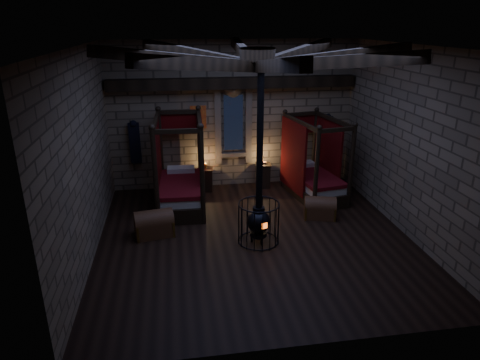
{
  "coord_description": "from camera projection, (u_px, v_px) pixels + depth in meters",
  "views": [
    {
      "loc": [
        -1.68,
        -8.52,
        4.67
      ],
      "look_at": [
        -0.25,
        0.6,
        1.21
      ],
      "focal_mm": 32.0,
      "sensor_mm": 36.0,
      "label": 1
    }
  ],
  "objects": [
    {
      "name": "bed_right",
      "position": [
        313.0,
        177.0,
        11.99
      ],
      "size": [
        1.44,
        2.26,
        2.21
      ],
      "rotation": [
        0.0,
        0.0,
        0.17
      ],
      "color": "black",
      "rests_on": "ground"
    },
    {
      "name": "trunk_right",
      "position": [
        320.0,
        208.0,
        10.72
      ],
      "size": [
        0.86,
        0.66,
        0.56
      ],
      "rotation": [
        0.0,
        0.0,
        -0.25
      ],
      "color": "brown",
      "rests_on": "ground"
    },
    {
      "name": "trunk_left",
      "position": [
        154.0,
        224.0,
        9.81
      ],
      "size": [
        0.94,
        0.69,
        0.63
      ],
      "rotation": [
        0.0,
        0.0,
        0.18
      ],
      "color": "brown",
      "rests_on": "ground"
    },
    {
      "name": "nightstand_left",
      "position": [
        206.0,
        179.0,
        12.4
      ],
      "size": [
        0.47,
        0.45,
        0.83
      ],
      "rotation": [
        0.0,
        0.0,
        -0.12
      ],
      "color": "black",
      "rests_on": "ground"
    },
    {
      "name": "stove",
      "position": [
        259.0,
        218.0,
        9.39
      ],
      "size": [
        0.92,
        0.92,
        4.05
      ],
      "rotation": [
        0.0,
        0.0,
        0.36
      ],
      "color": "black",
      "rests_on": "ground"
    },
    {
      "name": "bed_left",
      "position": [
        181.0,
        185.0,
        11.31
      ],
      "size": [
        1.3,
        2.33,
        2.38
      ],
      "rotation": [
        0.0,
        0.0,
        -0.04
      ],
      "color": "black",
      "rests_on": "ground"
    },
    {
      "name": "room",
      "position": [
        256.0,
        70.0,
        8.54
      ],
      "size": [
        7.02,
        7.02,
        4.29
      ],
      "color": "black",
      "rests_on": "ground"
    },
    {
      "name": "nightstand_right",
      "position": [
        263.0,
        175.0,
        12.66
      ],
      "size": [
        0.5,
        0.48,
        0.78
      ],
      "rotation": [
        0.0,
        0.0,
        -0.13
      ],
      "color": "black",
      "rests_on": "ground"
    }
  ]
}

